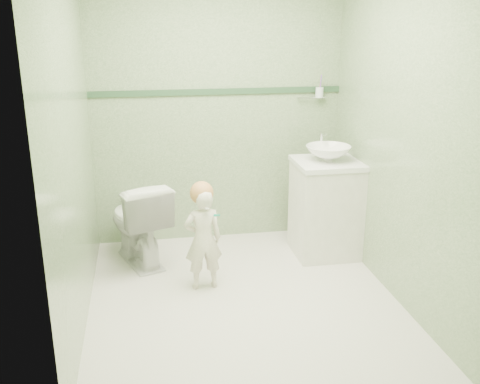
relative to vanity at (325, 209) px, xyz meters
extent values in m
plane|color=silver|center=(-0.84, -0.70, -0.40)|extent=(2.50, 2.50, 0.00)
cube|color=gray|center=(-0.84, 0.55, 0.80)|extent=(2.20, 0.04, 2.40)
cube|color=gray|center=(-0.84, -1.95, 0.80)|extent=(2.20, 0.04, 2.40)
cube|color=gray|center=(-1.94, -0.70, 0.80)|extent=(0.04, 2.50, 2.40)
cube|color=gray|center=(0.26, -0.70, 0.80)|extent=(0.04, 2.50, 2.40)
cube|color=#2B4B30|center=(-0.84, 0.54, 0.95)|extent=(2.20, 0.02, 0.05)
cube|color=silver|center=(0.00, 0.00, 0.00)|extent=(0.52, 0.50, 0.80)
cube|color=white|center=(0.00, 0.00, 0.41)|extent=(0.54, 0.52, 0.04)
imported|color=white|center=(0.00, 0.00, 0.49)|extent=(0.37, 0.37, 0.13)
cylinder|color=silver|center=(0.00, 0.20, 0.55)|extent=(0.03, 0.03, 0.18)
cylinder|color=silver|center=(0.00, 0.15, 0.63)|extent=(0.02, 0.12, 0.02)
cylinder|color=silver|center=(0.00, 0.50, 0.88)|extent=(0.26, 0.02, 0.02)
cylinder|color=silver|center=(0.06, 0.48, 0.93)|extent=(0.07, 0.07, 0.09)
cylinder|color=#7A50B9|center=(0.06, 0.47, 1.00)|extent=(0.01, 0.01, 0.17)
cylinder|color=#CF4A35|center=(0.07, 0.49, 1.00)|extent=(0.01, 0.01, 0.17)
imported|color=white|center=(-1.58, 0.10, -0.04)|extent=(0.61, 0.80, 0.71)
imported|color=beige|center=(-1.10, -0.45, -0.01)|extent=(0.30, 0.21, 0.78)
sphere|color=#C28248|center=(-1.10, -0.42, 0.35)|extent=(0.17, 0.17, 0.17)
cylinder|color=#099C7F|center=(-1.01, -0.57, 0.22)|extent=(0.07, 0.14, 0.06)
cube|color=white|center=(-1.07, -0.52, 0.26)|extent=(0.03, 0.03, 0.02)
camera|label=1|loc=(-1.49, -4.17, 1.57)|focal=40.73mm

